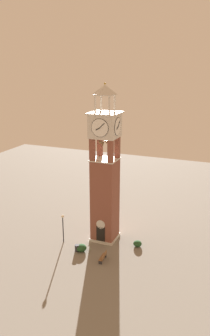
{
  "coord_description": "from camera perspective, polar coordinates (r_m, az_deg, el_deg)",
  "views": [
    {
      "loc": [
        13.81,
        -34.24,
        20.58
      ],
      "look_at": [
        0.0,
        0.0,
        9.19
      ],
      "focal_mm": 35.44,
      "sensor_mm": 36.0,
      "label": 1
    }
  ],
  "objects": [
    {
      "name": "lamp_post",
      "position": [
        40.62,
        -7.26,
        -9.4
      ],
      "size": [
        0.36,
        0.36,
        3.59
      ],
      "color": "black",
      "rests_on": "ground"
    },
    {
      "name": "trash_bin",
      "position": [
        39.6,
        -4.83,
        -13.56
      ],
      "size": [
        0.52,
        0.52,
        0.8
      ],
      "primitive_type": "cylinder",
      "color": "#2D2D33",
      "rests_on": "ground"
    },
    {
      "name": "shrub_near_entry",
      "position": [
        39.61,
        -4.09,
        -13.53
      ],
      "size": [
        1.22,
        1.22,
        0.79
      ],
      "primitive_type": "ellipsoid",
      "color": "#234C28",
      "rests_on": "ground"
    },
    {
      "name": "ground",
      "position": [
        42.27,
        0.0,
        -11.98
      ],
      "size": [
        80.0,
        80.0,
        0.0
      ],
      "primitive_type": "plane",
      "color": "gray"
    },
    {
      "name": "park_bench",
      "position": [
        37.73,
        -0.32,
        -15.04
      ],
      "size": [
        0.53,
        1.62,
        0.95
      ],
      "color": "brown",
      "rests_on": "ground"
    },
    {
      "name": "clock_tower",
      "position": [
        39.03,
        -0.0,
        -1.79
      ],
      "size": [
        3.37,
        3.37,
        18.88
      ],
      "color": "brown",
      "rests_on": "ground"
    },
    {
      "name": "shrub_left_of_tower",
      "position": [
        40.65,
        5.61,
        -12.81
      ],
      "size": [
        1.0,
        1.0,
        0.68
      ],
      "primitive_type": "ellipsoid",
      "color": "#234C28",
      "rests_on": "ground"
    }
  ]
}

